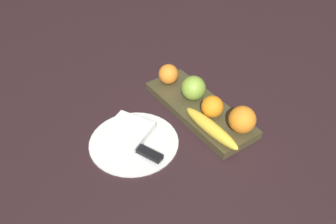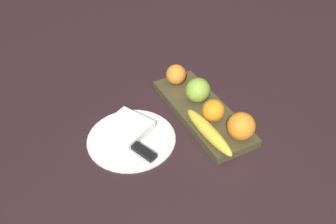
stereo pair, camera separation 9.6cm
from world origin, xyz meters
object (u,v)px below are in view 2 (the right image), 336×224
object	(u,v)px
orange_near_banana	(243,125)
orange_center	(213,110)
orange_near_apple	(176,74)
folded_napkin	(127,128)
banana	(209,132)
apple	(198,90)
knife	(137,147)
dinner_plate	(131,138)
fruit_tray	(202,111)

from	to	relation	value
orange_near_banana	orange_center	xyz separation A→B (m)	(0.09, 0.03, -0.01)
orange_near_apple	orange_near_banana	bearing A→B (deg)	-172.54
folded_napkin	banana	bearing A→B (deg)	-127.64
apple	folded_napkin	distance (m)	0.23
orange_center	knife	bearing A→B (deg)	88.36
orange_near_banana	apple	bearing A→B (deg)	7.39
orange_near_apple	dinner_plate	world-z (taller)	orange_near_apple
banana	orange_near_banana	distance (m)	0.09
apple	orange_near_banana	bearing A→B (deg)	-172.61
fruit_tray	orange_near_banana	distance (m)	0.15
fruit_tray	banana	distance (m)	0.12
apple	banana	size ratio (longest dim) A/B	0.37
banana	folded_napkin	xyz separation A→B (m)	(0.14, 0.18, -0.02)
apple	orange_near_apple	world-z (taller)	apple
orange_near_banana	dinner_plate	distance (m)	0.30
apple	orange_near_apple	xyz separation A→B (m)	(0.11, 0.01, -0.01)
fruit_tray	dinner_plate	bearing A→B (deg)	90.00
orange_near_banana	folded_napkin	size ratio (longest dim) A/B	0.64
apple	orange_near_apple	size ratio (longest dim) A/B	1.16
orange_near_banana	orange_center	world-z (taller)	orange_near_banana
orange_near_apple	orange_center	size ratio (longest dim) A/B	1.00
dinner_plate	knife	distance (m)	0.05
banana	orange_center	world-z (taller)	orange_center
orange_near_apple	knife	bearing A→B (deg)	131.32
folded_napkin	knife	bearing A→B (deg)	177.49
folded_napkin	apple	bearing A→B (deg)	-87.66
banana	orange_center	xyz separation A→B (m)	(0.05, -0.05, 0.01)
knife	orange_near_banana	bearing A→B (deg)	-131.37
banana	fruit_tray	bearing A→B (deg)	-26.12
dinner_plate	banana	bearing A→B (deg)	-121.00
apple	knife	size ratio (longest dim) A/B	0.42
orange_near_banana	folded_napkin	world-z (taller)	orange_near_banana
apple	orange_near_banana	size ratio (longest dim) A/B	0.99
folded_napkin	orange_center	bearing A→B (deg)	-110.38
orange_near_banana	knife	xyz separation A→B (m)	(0.10, 0.26, -0.05)
apple	orange_near_banana	xyz separation A→B (m)	(-0.18, -0.02, 0.00)
dinner_plate	folded_napkin	xyz separation A→B (m)	(0.03, 0.00, 0.01)
orange_near_apple	folded_napkin	xyz separation A→B (m)	(-0.12, 0.22, -0.04)
apple	banana	bearing A→B (deg)	159.42
fruit_tray	dinner_plate	distance (m)	0.22
orange_center	folded_napkin	xyz separation A→B (m)	(0.08, 0.22, -0.04)
orange_center	folded_napkin	distance (m)	0.24
orange_near_apple	orange_center	world-z (taller)	same
fruit_tray	banana	xyz separation A→B (m)	(-0.11, 0.05, 0.03)
folded_napkin	knife	world-z (taller)	folded_napkin
orange_near_banana	knife	bearing A→B (deg)	69.35
banana	orange_near_apple	distance (m)	0.26
fruit_tray	orange_near_apple	world-z (taller)	orange_near_apple
orange_center	dinner_plate	size ratio (longest dim) A/B	0.26
banana	knife	size ratio (longest dim) A/B	1.12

